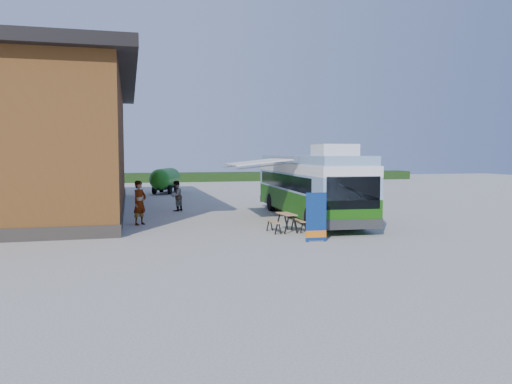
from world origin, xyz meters
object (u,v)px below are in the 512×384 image
object	(u,v)px
banner	(316,222)
slurry_tanker	(165,179)
person_b	(176,196)
picnic_table	(286,218)
person_a	(140,203)
bus	(309,184)

from	to	relation	value
banner	slurry_tanker	distance (m)	24.25
banner	person_b	xyz separation A→B (m)	(-3.99, 11.00, 0.11)
picnic_table	banner	bearing A→B (deg)	-85.81
banner	person_a	world-z (taller)	person_a
picnic_table	slurry_tanker	bearing A→B (deg)	95.02
picnic_table	person_b	world-z (taller)	person_b
picnic_table	person_a	size ratio (longest dim) A/B	0.71
bus	slurry_tanker	bearing A→B (deg)	111.00
person_a	bus	bearing A→B (deg)	-43.41
banner	person_b	bearing A→B (deg)	112.95
person_b	slurry_tanker	xyz separation A→B (m)	(0.31, 12.96, 0.31)
person_b	slurry_tanker	bearing A→B (deg)	-142.33
bus	slurry_tanker	size ratio (longest dim) A/B	2.25
banner	picnic_table	xyz separation A→B (m)	(-0.34, 2.43, -0.16)
banner	person_b	world-z (taller)	banner
banner	slurry_tanker	xyz separation A→B (m)	(-3.68, 23.97, 0.42)
bus	picnic_table	bearing A→B (deg)	-118.44
person_a	picnic_table	bearing A→B (deg)	-77.81
person_b	slurry_tanker	world-z (taller)	slurry_tanker
person_a	person_b	distance (m)	5.41
banner	picnic_table	world-z (taller)	banner
banner	person_a	xyz separation A→B (m)	(-6.05, 6.01, 0.26)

